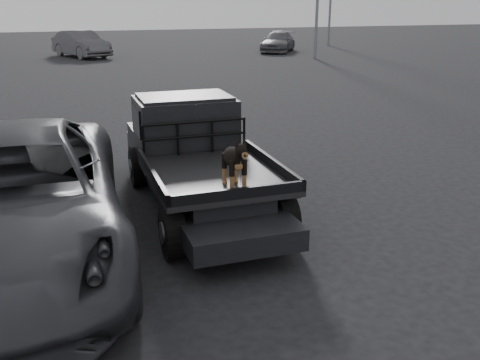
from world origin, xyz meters
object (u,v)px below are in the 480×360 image
object	(u,v)px
dog	(234,162)
distant_car_b	(278,42)
parked_suv	(9,200)
flatbed_ute	(199,182)
distant_car_a	(81,44)

from	to	relation	value
dog	distant_car_b	bearing A→B (deg)	66.27
parked_suv	dog	bearing A→B (deg)	-8.02
flatbed_ute	dog	distance (m)	1.86
flatbed_ute	distant_car_b	distance (m)	29.37
distant_car_a	distant_car_b	world-z (taller)	distant_car_a
distant_car_a	distant_car_b	distance (m)	13.04
parked_suv	distant_car_a	world-z (taller)	parked_suv
dog	distant_car_b	xyz separation A→B (m)	(12.41, 28.23, -0.63)
parked_suv	distant_car_b	xyz separation A→B (m)	(15.39, 27.70, -0.23)
dog	parked_suv	size ratio (longest dim) A/B	0.12
dog	distant_car_b	world-z (taller)	dog
flatbed_ute	distant_car_b	size ratio (longest dim) A/B	1.18
distant_car_b	distant_car_a	bearing A→B (deg)	-149.73
flatbed_ute	distant_car_a	bearing A→B (deg)	91.11
flatbed_ute	dog	world-z (taller)	dog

